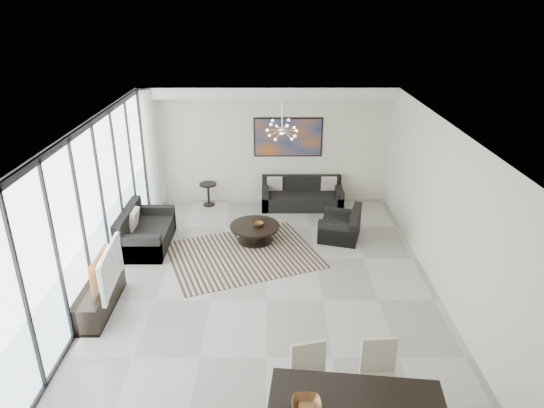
{
  "coord_description": "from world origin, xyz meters",
  "views": [
    {
      "loc": [
        0.06,
        -6.99,
        4.8
      ],
      "look_at": [
        0.1,
        1.29,
        1.25
      ],
      "focal_mm": 32.0,
      "sensor_mm": 36.0,
      "label": 1
    }
  ],
  "objects_px": {
    "coffee_table": "(255,232)",
    "tv_console": "(100,297)",
    "sofa_main": "(302,197)",
    "television": "(103,268)"
  },
  "relations": [
    {
      "from": "coffee_table",
      "to": "tv_console",
      "type": "xyz_separation_m",
      "value": [
        -2.5,
        -2.43,
        0.03
      ]
    },
    {
      "from": "coffee_table",
      "to": "sofa_main",
      "type": "bearing_deg",
      "value": 59.23
    },
    {
      "from": "tv_console",
      "to": "television",
      "type": "xyz_separation_m",
      "value": [
        0.16,
        -0.06,
        0.58
      ]
    },
    {
      "from": "tv_console",
      "to": "television",
      "type": "height_order",
      "value": "television"
    },
    {
      "from": "sofa_main",
      "to": "television",
      "type": "relative_size",
      "value": 1.64
    },
    {
      "from": "coffee_table",
      "to": "tv_console",
      "type": "relative_size",
      "value": 0.7
    },
    {
      "from": "sofa_main",
      "to": "television",
      "type": "xyz_separation_m",
      "value": [
        -3.44,
        -4.36,
        0.58
      ]
    },
    {
      "from": "television",
      "to": "sofa_main",
      "type": "bearing_deg",
      "value": -41.73
    },
    {
      "from": "sofa_main",
      "to": "tv_console",
      "type": "bearing_deg",
      "value": -130.0
    },
    {
      "from": "tv_console",
      "to": "television",
      "type": "relative_size",
      "value": 1.26
    }
  ]
}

